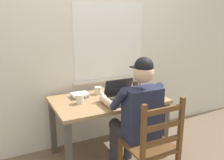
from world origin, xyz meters
TOP-DOWN VIEW (x-y plane):
  - ground_plane at (0.00, 0.00)m, footprint 8.00×8.00m
  - back_wall at (0.00, 0.46)m, footprint 6.00×0.08m
  - desk at (0.00, 0.00)m, footprint 1.22×0.75m
  - seated_person at (0.09, -0.45)m, footprint 0.50×0.60m
  - wooden_chair at (0.09, -0.73)m, footprint 0.42×0.42m
  - laptop at (0.11, -0.14)m, footprint 0.33×0.30m
  - computer_mouse at (0.36, -0.20)m, footprint 0.06×0.10m
  - coffee_mug_white at (-0.33, -0.02)m, footprint 0.12×0.08m
  - coffee_mug_dark at (0.49, 0.20)m, footprint 0.11×0.07m
  - coffee_mug_spare at (-0.03, 0.19)m, footprint 0.12×0.08m
  - book_stack_main at (-0.27, 0.18)m, footprint 0.19×0.15m
  - paper_pile_near_laptop at (0.18, -0.23)m, footprint 0.23×0.17m
  - paper_pile_back_corner at (0.12, 0.09)m, footprint 0.26×0.24m
  - landscape_photo_print at (0.25, 0.11)m, footprint 0.15×0.11m

SIDE VIEW (x-z plane):
  - ground_plane at x=0.00m, z-range 0.00..0.00m
  - wooden_chair at x=0.09m, z-range -0.01..0.93m
  - desk at x=0.00m, z-range 0.25..0.96m
  - seated_person at x=0.09m, z-range 0.06..1.31m
  - landscape_photo_print at x=0.25m, z-range 0.70..0.71m
  - paper_pile_near_laptop at x=0.18m, z-range 0.70..0.72m
  - paper_pile_back_corner at x=0.12m, z-range 0.70..0.72m
  - computer_mouse at x=0.36m, z-range 0.70..0.74m
  - book_stack_main at x=-0.27m, z-range 0.71..0.75m
  - coffee_mug_spare at x=-0.03m, z-range 0.70..0.79m
  - coffee_mug_dark at x=0.49m, z-range 0.70..0.79m
  - coffee_mug_white at x=-0.33m, z-range 0.70..0.80m
  - laptop at x=0.11m, z-range 0.64..0.87m
  - back_wall at x=0.00m, z-range 0.00..2.60m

